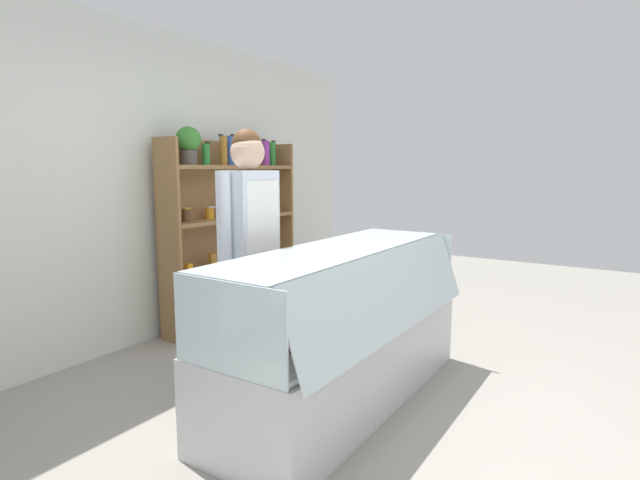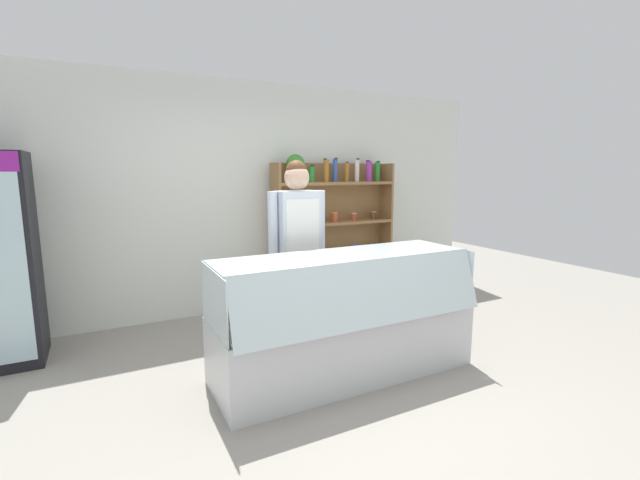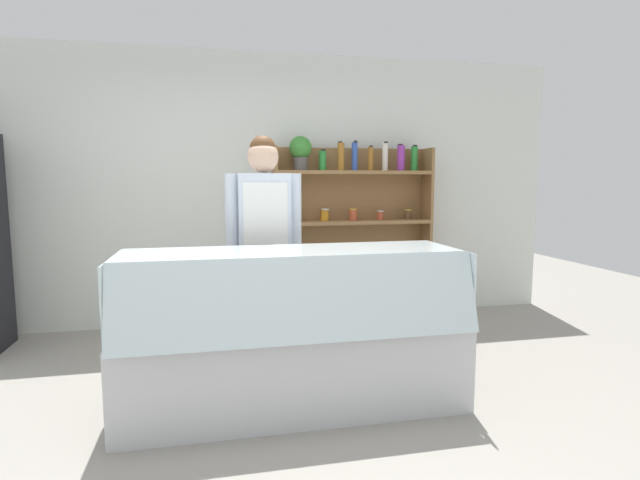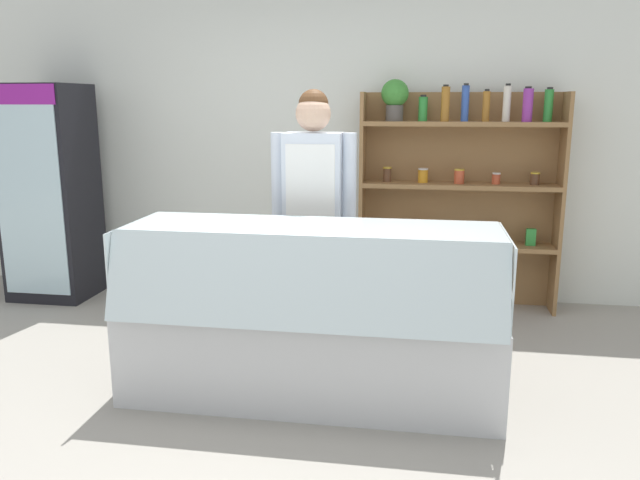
{
  "view_description": "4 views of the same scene",
  "coord_description": "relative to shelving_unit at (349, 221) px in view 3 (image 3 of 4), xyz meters",
  "views": [
    {
      "loc": [
        -2.46,
        -1.43,
        1.51
      ],
      "look_at": [
        0.55,
        0.52,
        0.99
      ],
      "focal_mm": 28.0,
      "sensor_mm": 36.0,
      "label": 1
    },
    {
      "loc": [
        -1.5,
        -2.76,
        1.68
      ],
      "look_at": [
        0.22,
        0.54,
        1.07
      ],
      "focal_mm": 24.0,
      "sensor_mm": 36.0,
      "label": 2
    },
    {
      "loc": [
        -0.26,
        -2.91,
        1.45
      ],
      "look_at": [
        0.53,
        0.65,
        1.01
      ],
      "focal_mm": 28.0,
      "sensor_mm": 36.0,
      "label": 3
    },
    {
      "loc": [
        0.83,
        -3.24,
        1.69
      ],
      "look_at": [
        0.23,
        0.49,
        0.85
      ],
      "focal_mm": 35.0,
      "sensor_mm": 36.0,
      "label": 4
    }
  ],
  "objects": [
    {
      "name": "shelving_unit",
      "position": [
        0.0,
        0.0,
        0.0
      ],
      "size": [
        1.61,
        0.29,
        1.87
      ],
      "color": "olive",
      "rests_on": "ground"
    },
    {
      "name": "back_wall",
      "position": [
        -1.11,
        0.24,
        0.32
      ],
      "size": [
        6.8,
        0.1,
        2.7
      ],
      "primitive_type": "cube",
      "color": "silver",
      "rests_on": "ground"
    },
    {
      "name": "deli_display_case",
      "position": [
        -0.88,
        -1.83,
        -0.72
      ],
      "size": [
        2.15,
        0.8,
        1.01
      ],
      "color": "silver",
      "rests_on": "ground"
    },
    {
      "name": "shop_clerk",
      "position": [
        -0.98,
        -1.14,
        0.02
      ],
      "size": [
        0.57,
        0.25,
        1.77
      ],
      "color": "#2D2D38",
      "rests_on": "ground"
    },
    {
      "name": "ground_plane",
      "position": [
        -1.11,
        -1.96,
        -1.03
      ],
      "size": [
        12.0,
        12.0,
        0.0
      ],
      "primitive_type": "plane",
      "color": "gray"
    }
  ]
}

